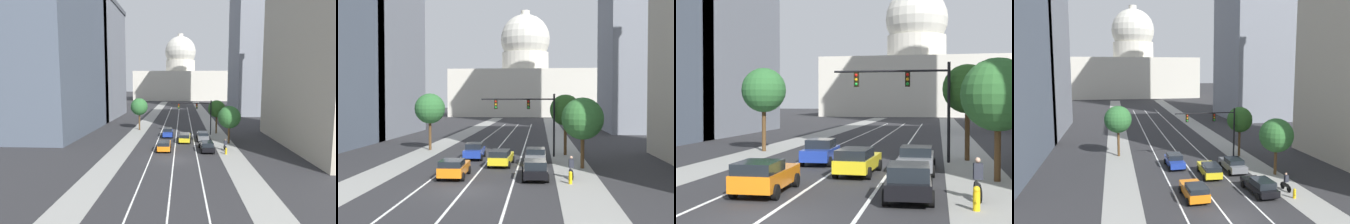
{
  "view_description": "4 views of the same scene",
  "coord_description": "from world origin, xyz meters",
  "views": [
    {
      "loc": [
        1.02,
        -33.17,
        9.92
      ],
      "look_at": [
        -1.56,
        15.59,
        4.38
      ],
      "focal_mm": 28.33,
      "sensor_mm": 36.0,
      "label": 1
    },
    {
      "loc": [
        4.93,
        -26.15,
        6.02
      ],
      "look_at": [
        0.84,
        24.16,
        4.36
      ],
      "focal_mm": 43.99,
      "sensor_mm": 36.0,
      "label": 2
    },
    {
      "loc": [
        5.73,
        -14.74,
        3.95
      ],
      "look_at": [
        -1.08,
        19.66,
        3.17
      ],
      "focal_mm": 50.66,
      "sensor_mm": 36.0,
      "label": 3
    },
    {
      "loc": [
        -8.28,
        -23.42,
        11.33
      ],
      "look_at": [
        1.56,
        25.31,
        5.02
      ],
      "focal_mm": 36.4,
      "sensor_mm": 36.0,
      "label": 4
    }
  ],
  "objects": [
    {
      "name": "traffic_signal_mast",
      "position": [
        4.03,
        16.44,
        4.64
      ],
      "size": [
        7.64,
        0.39,
        6.5
      ],
      "color": "black",
      "rests_on": "ground"
    },
    {
      "name": "street_tree_mid_left",
      "position": [
        -7.79,
        20.82,
        4.83
      ],
      "size": [
        3.52,
        3.52,
        6.62
      ],
      "color": "#51381E",
      "rests_on": "ground"
    },
    {
      "name": "sidewalk_left",
      "position": [
        -7.77,
        35.0,
        0.01
      ],
      "size": [
        3.27,
        130.0,
        0.01
      ],
      "primitive_type": "cube",
      "color": "gray",
      "rests_on": "ground"
    },
    {
      "name": "car_blue",
      "position": [
        -1.53,
        14.37,
        0.81
      ],
      "size": [
        2.02,
        4.3,
        1.57
      ],
      "rotation": [
        0.0,
        0.0,
        1.59
      ],
      "color": "#1E389E",
      "rests_on": "ground"
    },
    {
      "name": "lane_stripe_center",
      "position": [
        0.0,
        25.0,
        0.01
      ],
      "size": [
        0.16,
        90.0,
        0.01
      ],
      "primitive_type": "cube",
      "color": "white",
      "rests_on": "ground"
    },
    {
      "name": "car_gray",
      "position": [
        4.6,
        11.65,
        0.78
      ],
      "size": [
        2.03,
        4.74,
        1.5
      ],
      "rotation": [
        0.0,
        0.0,
        1.57
      ],
      "color": "slate",
      "rests_on": "ground"
    },
    {
      "name": "fire_hydrant",
      "position": [
        7.12,
        2.82,
        0.46
      ],
      "size": [
        0.26,
        0.35,
        0.91
      ],
      "color": "yellow",
      "rests_on": "ground"
    },
    {
      "name": "ground_plane",
      "position": [
        0.0,
        40.0,
        0.0
      ],
      "size": [
        400.0,
        400.0,
        0.0
      ],
      "primitive_type": "plane",
      "color": "#2B2B2D"
    },
    {
      "name": "street_tree_mid_right",
      "position": [
        7.68,
        17.82,
        4.77
      ],
      "size": [
        3.3,
        3.3,
        6.45
      ],
      "color": "#51381E",
      "rests_on": "ground"
    },
    {
      "name": "sidewalk_right",
      "position": [
        7.77,
        35.0,
        0.01
      ],
      "size": [
        3.27,
        130.0,
        0.01
      ],
      "primitive_type": "cube",
      "color": "gray",
      "rests_on": "ground"
    },
    {
      "name": "car_black",
      "position": [
        4.61,
        4.47,
        0.77
      ],
      "size": [
        2.09,
        4.76,
        1.48
      ],
      "rotation": [
        0.0,
        0.0,
        1.61
      ],
      "color": "black",
      "rests_on": "ground"
    },
    {
      "name": "car_orange",
      "position": [
        -1.53,
        4.45,
        0.78
      ],
      "size": [
        2.08,
        4.38,
        1.48
      ],
      "rotation": [
        0.0,
        0.0,
        1.59
      ],
      "color": "orange",
      "rests_on": "ground"
    },
    {
      "name": "capitol_building",
      "position": [
        0.0,
        116.42,
        12.43
      ],
      "size": [
        49.68,
        22.17,
        36.26
      ],
      "color": "beige",
      "rests_on": "ground"
    },
    {
      "name": "lane_stripe_left",
      "position": [
        -3.07,
        25.0,
        0.01
      ],
      "size": [
        0.16,
        90.0,
        0.01
      ],
      "primitive_type": "cube",
      "color": "white",
      "rests_on": "ground"
    },
    {
      "name": "car_yellow",
      "position": [
        1.52,
        10.28,
        0.79
      ],
      "size": [
        2.14,
        4.81,
        1.49
      ],
      "rotation": [
        0.0,
        0.0,
        1.52
      ],
      "color": "yellow",
      "rests_on": "ground"
    },
    {
      "name": "lane_stripe_right",
      "position": [
        3.07,
        25.0,
        0.01
      ],
      "size": [
        0.16,
        90.0,
        0.01
      ],
      "primitive_type": "cube",
      "color": "white",
      "rests_on": "ground"
    },
    {
      "name": "cyclist",
      "position": [
        7.32,
        4.72,
        0.85
      ],
      "size": [
        0.39,
        1.7,
        1.72
      ],
      "rotation": [
        0.0,
        0.0,
        1.67
      ],
      "color": "black",
      "rests_on": "ground"
    },
    {
      "name": "street_tree_far_right",
      "position": [
        8.63,
        9.52,
        4.28
      ],
      "size": [
        3.64,
        3.64,
        6.12
      ],
      "color": "#51381E",
      "rests_on": "ground"
    },
    {
      "name": "office_tower_far_left",
      "position": [
        -24.39,
        39.77,
        15.82
      ],
      "size": [
        15.42,
        23.81,
        31.57
      ],
      "color": "gray",
      "rests_on": "ground"
    }
  ]
}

